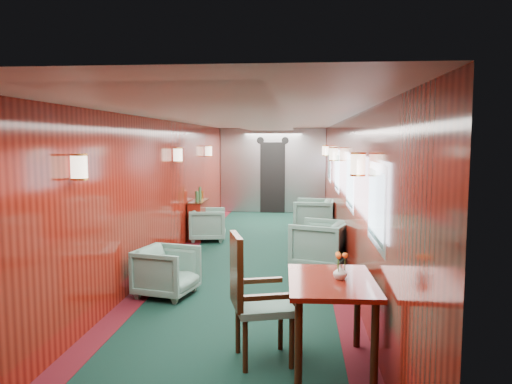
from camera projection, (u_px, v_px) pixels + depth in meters
room at (253, 166)px, 8.27m from camera, size 12.00×12.10×2.40m
bulkhead at (273, 171)px, 14.17m from camera, size 2.98×0.17×2.39m
windows_right at (343, 177)px, 8.40m from camera, size 0.02×8.60×0.80m
wall_sconces at (256, 156)px, 8.81m from camera, size 2.97×7.97×0.25m
dining_table at (331, 294)px, 4.47m from camera, size 0.80×1.12×0.82m
side_chair at (252, 293)px, 4.61m from camera, size 0.66×0.68×1.21m
credenza at (198, 219)px, 10.43m from camera, size 0.28×0.90×1.08m
flower_vase at (340, 272)px, 4.46m from camera, size 0.16×0.16×0.13m
armchair_left_near at (167, 271)px, 6.61m from camera, size 0.86×0.85×0.66m
armchair_left_far at (208, 224)px, 10.25m from camera, size 0.84×0.82×0.67m
armchair_right_near at (320, 244)px, 8.07m from camera, size 1.08×1.06×0.77m
armchair_right_far at (314, 217)px, 10.92m from camera, size 0.95×0.93×0.78m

